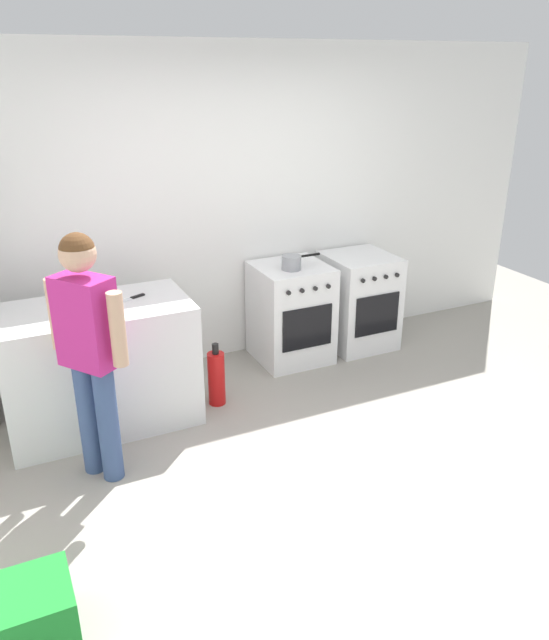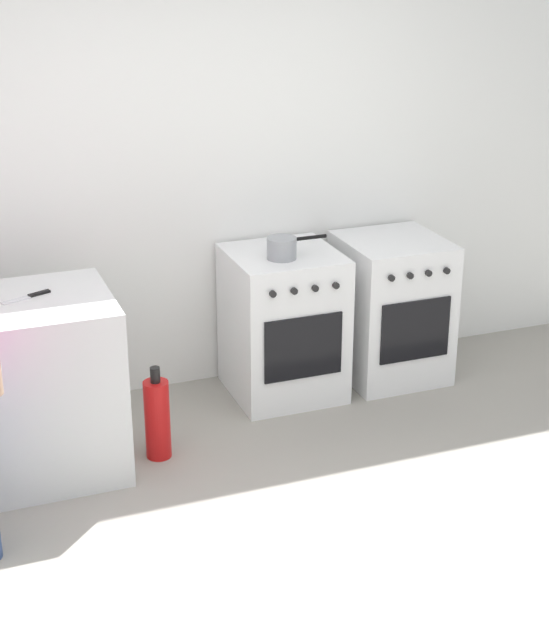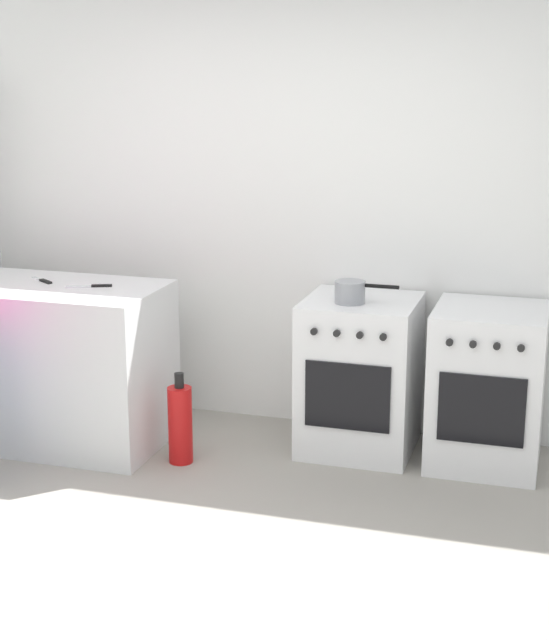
# 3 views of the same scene
# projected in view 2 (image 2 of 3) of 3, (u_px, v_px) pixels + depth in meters

# --- Properties ---
(ground_plane) EXTENTS (8.00, 8.00, 0.00)m
(ground_plane) POSITION_uv_depth(u_px,v_px,m) (339.00, 553.00, 4.26)
(ground_plane) COLOR gray
(back_wall) EXTENTS (6.00, 0.10, 2.60)m
(back_wall) POSITION_uv_depth(u_px,v_px,m) (201.00, 163.00, 5.46)
(back_wall) COLOR white
(back_wall) RESTS_ON ground
(oven_left) EXTENTS (0.60, 0.62, 0.85)m
(oven_left) POSITION_uv_depth(u_px,v_px,m) (283.00, 324.00, 5.58)
(oven_left) COLOR white
(oven_left) RESTS_ON ground
(oven_right) EXTENTS (0.58, 0.62, 0.85)m
(oven_right) POSITION_uv_depth(u_px,v_px,m) (391.00, 308.00, 5.80)
(oven_right) COLOR white
(oven_right) RESTS_ON ground
(pot) EXTENTS (0.34, 0.16, 0.12)m
(pot) POSITION_uv_depth(u_px,v_px,m) (282.00, 248.00, 5.31)
(pot) COLOR gray
(pot) RESTS_ON oven_left
(knife_utility) EXTENTS (0.24, 0.12, 0.01)m
(knife_utility) POSITION_uv_depth(u_px,v_px,m) (28.00, 297.00, 4.63)
(knife_utility) COLOR silver
(knife_utility) RESTS_ON counter_unit
(fire_extinguisher) EXTENTS (0.13, 0.13, 0.50)m
(fire_extinguisher) POSITION_uv_depth(u_px,v_px,m) (157.00, 418.00, 4.96)
(fire_extinguisher) COLOR red
(fire_extinguisher) RESTS_ON ground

